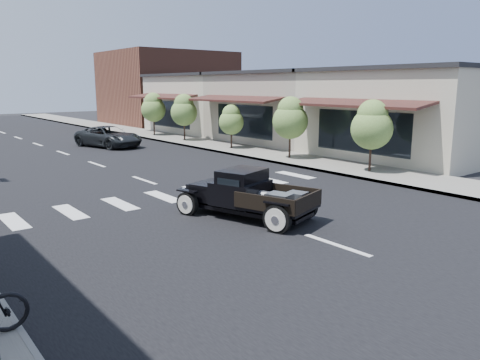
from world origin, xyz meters
TOP-DOWN VIEW (x-y plane):
  - ground at (0.00, 0.00)m, footprint 120.00×120.00m
  - road at (0.00, 15.00)m, footprint 14.00×80.00m
  - road_markings at (0.00, 10.00)m, footprint 12.00×60.00m
  - sidewalk_right at (8.50, 15.00)m, footprint 3.00×80.00m
  - storefront_near at (15.00, 4.00)m, footprint 10.00×9.00m
  - storefront_mid at (15.00, 13.00)m, footprint 10.00×9.00m
  - storefront_far at (15.00, 22.00)m, footprint 10.00×9.00m
  - far_building_right at (15.50, 32.00)m, footprint 11.00×10.00m
  - small_tree_a at (8.30, 2.19)m, footprint 1.77×1.77m
  - small_tree_b at (8.30, 7.12)m, footprint 1.79×1.79m
  - small_tree_c at (8.30, 12.05)m, footprint 1.47×1.47m
  - small_tree_d at (8.30, 17.31)m, footprint 1.79×1.79m
  - small_tree_e at (8.30, 21.61)m, footprint 1.81×1.81m
  - hotrod_pickup at (-0.14, 0.22)m, footprint 3.13×4.57m
  - second_car at (3.16, 17.93)m, footprint 3.29×5.04m

SIDE VIEW (x-z plane):
  - ground at x=0.00m, z-range 0.00..0.00m
  - road_markings at x=0.00m, z-range -0.03..0.03m
  - road at x=0.00m, z-range 0.00..0.02m
  - sidewalk_right at x=8.50m, z-range 0.00..0.15m
  - second_car at x=3.16m, z-range 0.00..1.29m
  - hotrod_pickup at x=-0.14m, z-range 0.00..1.45m
  - small_tree_c at x=8.30m, z-range 0.15..2.60m
  - small_tree_a at x=8.30m, z-range 0.15..3.10m
  - small_tree_d at x=8.30m, z-range 0.15..3.13m
  - small_tree_b at x=8.30m, z-range 0.15..3.14m
  - small_tree_e at x=8.30m, z-range 0.15..3.16m
  - storefront_near at x=15.00m, z-range 0.00..4.50m
  - storefront_mid at x=15.00m, z-range 0.00..4.50m
  - storefront_far at x=15.00m, z-range 0.00..4.50m
  - far_building_right at x=15.50m, z-range 0.00..7.00m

